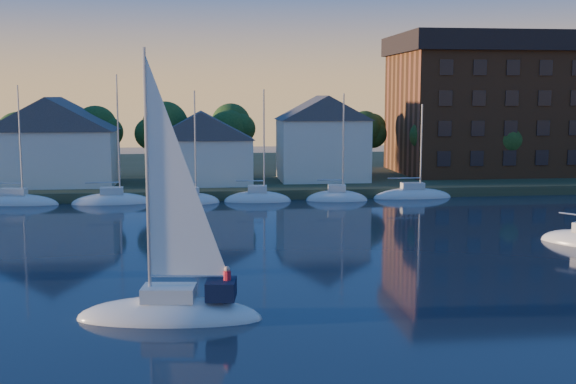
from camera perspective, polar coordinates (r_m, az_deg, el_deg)
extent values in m
cube|color=#313C23|center=(99.63, -3.38, 1.40)|extent=(160.00, 50.00, 2.00)
cube|color=brown|center=(76.86, -2.31, -0.44)|extent=(120.00, 3.00, 1.00)
cube|color=silver|center=(83.67, -17.88, 2.61)|extent=(13.00, 9.00, 6.00)
cube|color=silver|center=(81.19, -6.84, 2.42)|extent=(11.00, 8.00, 5.00)
cube|color=silver|center=(84.28, 2.72, 3.34)|extent=(10.00, 8.00, 7.00)
cube|color=brown|center=(97.51, 17.45, 5.94)|extent=(30.00, 16.00, 15.00)
cube|color=black|center=(97.69, 17.66, 11.04)|extent=(31.00, 17.00, 2.40)
cylinder|color=#3B2B1B|center=(89.48, -19.76, 2.03)|extent=(0.50, 0.50, 3.50)
sphere|color=#193A15|center=(89.19, -19.89, 4.87)|extent=(5.40, 5.40, 5.40)
cylinder|color=#3B2B1B|center=(88.04, -14.68, 2.14)|extent=(0.50, 0.50, 3.50)
sphere|color=#193A15|center=(87.75, -14.78, 5.03)|extent=(5.40, 5.40, 5.40)
cylinder|color=#3B2B1B|center=(87.32, -9.47, 2.24)|extent=(0.50, 0.50, 3.50)
sphere|color=#193A15|center=(87.02, -9.53, 5.16)|extent=(5.40, 5.40, 5.40)
cylinder|color=#3B2B1B|center=(87.33, -4.21, 2.33)|extent=(0.50, 0.50, 3.50)
sphere|color=#193A15|center=(87.03, -4.24, 5.25)|extent=(5.40, 5.40, 5.40)
cylinder|color=#3B2B1B|center=(88.06, 1.00, 2.39)|extent=(0.50, 0.50, 3.50)
sphere|color=#193A15|center=(87.77, 1.00, 5.29)|extent=(5.40, 5.40, 5.40)
cylinder|color=#3B2B1B|center=(89.51, 6.08, 2.43)|extent=(0.50, 0.50, 3.50)
sphere|color=#193A15|center=(89.22, 6.12, 5.28)|extent=(5.40, 5.40, 5.40)
cylinder|color=#3B2B1B|center=(91.64, 10.97, 2.46)|extent=(0.50, 0.50, 3.50)
sphere|color=#193A15|center=(91.36, 11.04, 5.24)|extent=(5.40, 5.40, 5.40)
cylinder|color=#3B2B1B|center=(94.40, 15.60, 2.46)|extent=(0.50, 0.50, 3.50)
sphere|color=#193A15|center=(94.13, 15.69, 5.16)|extent=(5.40, 5.40, 5.40)
cylinder|color=#3B2B1B|center=(97.74, 19.94, 2.45)|extent=(0.50, 0.50, 3.50)
sphere|color=#193A15|center=(97.47, 20.06, 5.06)|extent=(5.40, 5.40, 5.40)
ellipsoid|color=silver|center=(75.80, -20.52, -1.04)|extent=(7.50, 2.40, 2.20)
cube|color=silver|center=(75.63, -20.56, -0.07)|extent=(2.10, 1.32, 0.70)
cylinder|color=#A5A8AD|center=(75.01, -20.17, 3.47)|extent=(0.16, 0.16, 10.00)
cylinder|color=#A5A8AD|center=(75.73, -21.20, 0.56)|extent=(3.15, 0.12, 0.12)
ellipsoid|color=silver|center=(74.32, -14.51, -0.96)|extent=(7.50, 2.40, 2.20)
cube|color=silver|center=(74.14, -14.55, 0.03)|extent=(2.10, 1.32, 0.70)
cylinder|color=#A5A8AD|center=(73.59, -14.09, 3.63)|extent=(0.16, 0.16, 10.00)
cylinder|color=#A5A8AD|center=(74.15, -15.20, 0.67)|extent=(3.15, 0.12, 0.12)
ellipsoid|color=silver|center=(73.68, -8.33, -0.87)|extent=(7.50, 2.40, 2.20)
cube|color=silver|center=(73.50, -8.35, 0.13)|extent=(2.10, 1.32, 0.70)
cylinder|color=#A5A8AD|center=(73.03, -7.84, 3.76)|extent=(0.16, 0.16, 10.00)
cylinder|color=#A5A8AD|center=(73.42, -9.01, 0.78)|extent=(3.15, 0.12, 0.12)
ellipsoid|color=silver|center=(73.90, -2.12, -0.77)|extent=(7.50, 2.40, 2.20)
cube|color=silver|center=(73.73, -2.13, 0.23)|extent=(2.10, 1.32, 0.70)
cylinder|color=#A5A8AD|center=(73.34, -1.56, 3.84)|extent=(0.16, 0.16, 10.00)
cylinder|color=#A5A8AD|center=(73.56, -2.77, 0.88)|extent=(3.15, 0.12, 0.12)
ellipsoid|color=silver|center=(74.99, 3.98, -0.66)|extent=(7.50, 2.40, 2.20)
cube|color=silver|center=(74.81, 3.99, 0.33)|extent=(2.10, 1.32, 0.70)
cylinder|color=#A5A8AD|center=(74.51, 4.59, 3.88)|extent=(0.16, 0.16, 10.00)
cylinder|color=#A5A8AD|center=(74.56, 3.37, 0.96)|extent=(3.15, 0.12, 0.12)
ellipsoid|color=silver|center=(76.89, 9.84, -0.55)|extent=(7.50, 2.40, 2.20)
cube|color=silver|center=(76.72, 9.87, 0.41)|extent=(2.10, 1.32, 0.70)
cylinder|color=#A5A8AD|center=(76.51, 10.48, 3.88)|extent=(0.16, 0.16, 10.00)
cylinder|color=#A5A8AD|center=(76.39, 9.29, 1.04)|extent=(3.15, 0.12, 0.12)
ellipsoid|color=silver|center=(36.05, -9.35, -9.88)|extent=(9.34, 4.02, 2.20)
cube|color=silver|center=(35.68, -9.39, -7.89)|extent=(2.71, 1.91, 0.70)
cylinder|color=#A5A8AD|center=(34.78, -11.07, 1.21)|extent=(0.16, 0.16, 12.07)
cylinder|color=#A5A8AD|center=(35.32, -7.82, -6.60)|extent=(3.79, 0.59, 0.12)
cube|color=black|center=(35.30, -5.31, -7.65)|extent=(1.61, 1.91, 0.90)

